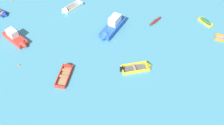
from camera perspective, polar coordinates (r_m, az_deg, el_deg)
motor_launch_red_outer_left at (r=39.61m, az=-21.50°, el=5.27°), size 5.03×4.07×1.97m
rowboat_yellow_cluster_outer at (r=33.59m, az=7.23°, el=-0.97°), size 4.57×2.68×1.37m
rowboat_white_center at (r=43.75m, az=-10.21°, el=12.02°), size 3.52×4.34×1.25m
kayak_maroon_midfield_left at (r=41.40m, az=10.13°, el=9.56°), size 2.33×2.87×0.30m
motor_launch_blue_distant_center at (r=38.62m, az=-0.07°, el=8.23°), size 4.04×6.56×2.42m
rowboat_deep_blue_far_right at (r=46.13m, az=-24.16°, el=10.31°), size 3.72×2.51×1.10m
rowboat_red_back_row_center at (r=33.52m, az=-10.55°, el=-1.66°), size 1.68×4.41×1.29m
rowboat_yellow_far_back at (r=43.53m, az=20.67°, el=9.27°), size 2.39×2.76×0.84m
mooring_buoy_central at (r=36.16m, az=-20.91°, el=-0.59°), size 0.31×0.31×0.31m
mooring_buoy_between_boats_left at (r=49.22m, az=-22.35°, el=13.15°), size 0.30×0.30×0.30m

